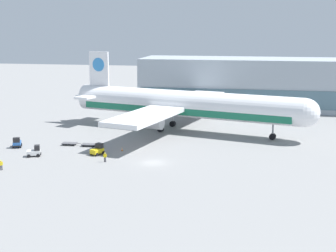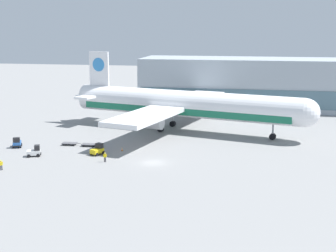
# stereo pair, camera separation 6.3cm
# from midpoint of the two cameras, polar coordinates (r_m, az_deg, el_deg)

# --- Properties ---
(ground_plane) EXTENTS (400.00, 400.00, 0.00)m
(ground_plane) POSITION_cam_midpoint_polar(r_m,az_deg,el_deg) (79.56, -1.87, -4.51)
(ground_plane) COLOR gray
(terminal_building) EXTENTS (90.00, 18.20, 14.00)m
(terminal_building) POSITION_cam_midpoint_polar(r_m,az_deg,el_deg) (136.07, 15.96, 4.91)
(terminal_building) COLOR #9EA8B2
(terminal_building) RESTS_ON ground_plane
(airplane_main) EXTENTS (57.07, 48.51, 17.00)m
(airplane_main) POSITION_cam_midpoint_polar(r_m,az_deg,el_deg) (103.12, 1.53, 2.62)
(airplane_main) COLOR white
(airplane_main) RESTS_ON ground_plane
(baggage_tug_foreground) EXTENTS (2.39, 2.80, 2.00)m
(baggage_tug_foreground) POSITION_cam_midpoint_polar(r_m,az_deg,el_deg) (85.39, -8.59, -2.88)
(baggage_tug_foreground) COLOR yellow
(baggage_tug_foreground) RESTS_ON ground_plane
(baggage_tug_mid) EXTENTS (2.38, 2.79, 2.00)m
(baggage_tug_mid) POSITION_cam_midpoint_polar(r_m,az_deg,el_deg) (94.02, -17.96, -1.97)
(baggage_tug_mid) COLOR #2D66B7
(baggage_tug_mid) RESTS_ON ground_plane
(baggage_tug_far) EXTENTS (2.79, 2.39, 2.00)m
(baggage_tug_far) POSITION_cam_midpoint_polar(r_m,az_deg,el_deg) (86.56, -15.98, -3.01)
(baggage_tug_far) COLOR silver
(baggage_tug_far) RESTS_ON ground_plane
(baggage_dolly_lead) EXTENTS (3.74, 1.68, 0.48)m
(baggage_dolly_lead) POSITION_cam_midpoint_polar(r_m,az_deg,el_deg) (93.17, -11.92, -2.07)
(baggage_dolly_lead) COLOR #56565B
(baggage_dolly_lead) RESTS_ON ground_plane
(baggage_dolly_second) EXTENTS (3.74, 1.68, 0.48)m
(baggage_dolly_second) POSITION_cam_midpoint_polar(r_m,az_deg,el_deg) (91.58, -9.61, -2.22)
(baggage_dolly_second) COLOR #56565B
(baggage_dolly_second) RESTS_ON ground_plane
(ground_crew_near) EXTENTS (0.55, 0.32, 1.71)m
(ground_crew_near) POSITION_cam_midpoint_polar(r_m,az_deg,el_deg) (80.39, -7.72, -3.69)
(ground_crew_near) COLOR black
(ground_crew_near) RESTS_ON ground_plane
(ground_crew_far) EXTENTS (0.50, 0.38, 1.69)m
(ground_crew_far) POSITION_cam_midpoint_polar(r_m,az_deg,el_deg) (79.86, -19.71, -4.42)
(ground_crew_far) COLOR black
(ground_crew_far) RESTS_ON ground_plane
(traffic_cone_near) EXTENTS (0.40, 0.40, 0.69)m
(traffic_cone_near) POSITION_cam_midpoint_polar(r_m,az_deg,el_deg) (87.35, -5.63, -2.83)
(traffic_cone_near) COLOR black
(traffic_cone_near) RESTS_ON ground_plane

